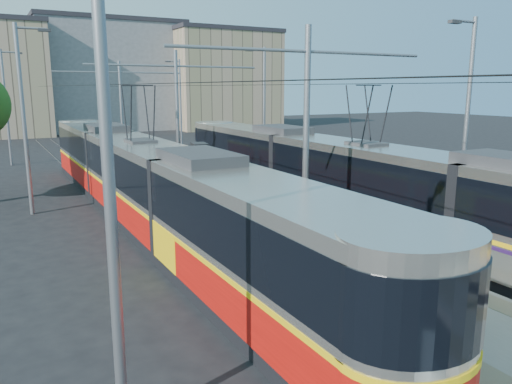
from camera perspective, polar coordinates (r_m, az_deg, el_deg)
platform at (r=24.54m, az=-6.32°, el=-0.61°), size 4.00×50.00×0.30m
tactile_strip_left at (r=24.01m, az=-9.53°, el=-0.60°), size 0.70×50.00×0.01m
tactile_strip_right at (r=25.07m, az=-3.27°, el=0.07°), size 0.70×50.00×0.01m
rails at (r=24.57m, az=-6.32°, el=-0.92°), size 8.71×70.00×0.03m
tram_left at (r=20.60m, az=-12.86°, el=1.18°), size 2.43×30.85×5.50m
tram_right at (r=19.53m, az=12.28°, el=1.08°), size 2.43×30.24×5.50m
catenary at (r=21.38m, az=-3.65°, el=9.44°), size 9.20×70.00×7.00m
street_lamps at (r=27.74m, az=-9.70°, el=9.13°), size 15.18×38.22×8.00m
shelter at (r=24.07m, az=-6.43°, el=2.73°), size 0.89×1.25×2.54m
building_centre at (r=70.84m, az=-16.72°, el=12.59°), size 18.36×14.28×13.87m
building_right at (r=69.56m, az=-4.00°, el=12.71°), size 14.28×10.20×13.00m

